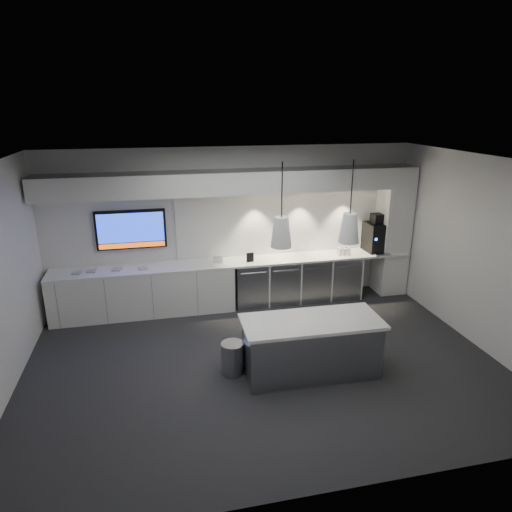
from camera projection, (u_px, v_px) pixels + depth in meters
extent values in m
plane|color=#292A2C|center=(264.00, 363.00, 6.89)|extent=(7.00, 7.00, 0.00)
plane|color=black|center=(265.00, 162.00, 5.95)|extent=(7.00, 7.00, 0.00)
plane|color=white|center=(234.00, 226.00, 8.74)|extent=(7.00, 0.00, 7.00)
plane|color=white|center=(329.00, 363.00, 4.11)|extent=(7.00, 0.00, 7.00)
plane|color=white|center=(481.00, 253.00, 7.14)|extent=(0.00, 7.00, 7.00)
cube|color=white|center=(237.00, 262.00, 8.63)|extent=(6.80, 0.65, 0.04)
cube|color=white|center=(144.00, 292.00, 8.41)|extent=(3.30, 0.63, 0.86)
cube|color=gray|center=(250.00, 283.00, 8.83)|extent=(0.60, 0.61, 0.85)
cube|color=gray|center=(281.00, 281.00, 8.96)|extent=(0.60, 0.61, 0.85)
cube|color=gray|center=(312.00, 278.00, 9.09)|extent=(0.60, 0.61, 0.85)
cube|color=gray|center=(341.00, 276.00, 9.22)|extent=(0.60, 0.61, 0.85)
cube|color=white|center=(294.00, 221.00, 8.95)|extent=(4.60, 0.03, 1.30)
cube|color=white|center=(236.00, 182.00, 8.17)|extent=(6.90, 0.60, 0.40)
cube|color=white|center=(393.00, 231.00, 9.18)|extent=(0.55, 0.55, 2.60)
cube|color=black|center=(131.00, 229.00, 8.28)|extent=(1.25, 0.06, 0.72)
cube|color=#132DB3|center=(131.00, 228.00, 8.23)|extent=(1.17, 0.00, 0.54)
cube|color=#D54D0C|center=(132.00, 245.00, 8.34)|extent=(1.17, 0.00, 0.09)
cube|color=gray|center=(311.00, 348.00, 6.54)|extent=(1.90, 0.79, 0.79)
cube|color=white|center=(312.00, 322.00, 6.41)|extent=(1.99, 0.88, 0.05)
cylinder|color=gray|center=(233.00, 358.00, 6.59)|extent=(0.43, 0.43, 0.47)
cube|color=black|center=(376.00, 237.00, 9.15)|extent=(0.44, 0.49, 0.58)
cube|color=black|center=(378.00, 218.00, 9.03)|extent=(0.24, 0.24, 0.19)
cube|color=gray|center=(381.00, 254.00, 9.00)|extent=(0.32, 0.21, 0.03)
cube|color=black|center=(250.00, 257.00, 8.56)|extent=(0.14, 0.03, 0.18)
cube|color=white|center=(218.00, 260.00, 8.49)|extent=(0.18, 0.08, 0.14)
cube|color=#ACACAC|center=(77.00, 273.00, 7.98)|extent=(0.20, 0.20, 0.02)
cube|color=#ACACAC|center=(92.00, 271.00, 8.07)|extent=(0.18, 0.18, 0.02)
cube|color=#ACACAC|center=(117.00, 269.00, 8.15)|extent=(0.20, 0.20, 0.02)
cube|color=#ACACAC|center=(143.00, 268.00, 8.20)|extent=(0.19, 0.19, 0.02)
cone|color=white|center=(281.00, 232.00, 5.89)|extent=(0.28, 0.28, 0.40)
cylinder|color=black|center=(282.00, 190.00, 5.72)|extent=(0.02, 0.02, 0.70)
cone|color=white|center=(349.00, 228.00, 6.08)|extent=(0.28, 0.28, 0.40)
cylinder|color=black|center=(352.00, 187.00, 5.91)|extent=(0.02, 0.02, 0.70)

